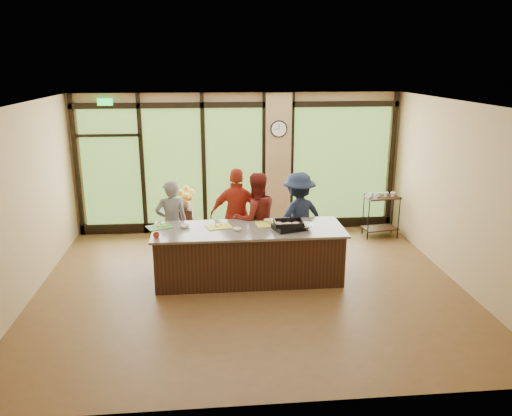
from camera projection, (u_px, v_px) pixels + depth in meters
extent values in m
plane|color=brown|center=(250.00, 286.00, 8.33)|extent=(7.00, 7.00, 0.00)
plane|color=silver|center=(250.00, 104.00, 7.49)|extent=(7.00, 7.00, 0.00)
plane|color=tan|center=(239.00, 163.00, 10.78)|extent=(7.00, 0.00, 7.00)
plane|color=tan|center=(21.00, 206.00, 7.59)|extent=(0.00, 6.00, 6.00)
plane|color=tan|center=(461.00, 195.00, 8.22)|extent=(0.00, 6.00, 6.00)
cube|color=tan|center=(278.00, 163.00, 10.80)|extent=(0.55, 0.12, 3.00)
cube|color=black|center=(238.00, 105.00, 10.38)|extent=(6.90, 0.08, 0.12)
cube|color=black|center=(239.00, 225.00, 11.12)|extent=(6.90, 0.08, 0.20)
cube|color=#19D83F|center=(105.00, 102.00, 10.06)|extent=(0.30, 0.04, 0.14)
cube|color=#386B25|center=(111.00, 168.00, 10.52)|extent=(1.20, 0.02, 2.50)
cube|color=#386B25|center=(173.00, 167.00, 10.64)|extent=(1.20, 0.02, 2.50)
cube|color=#386B25|center=(234.00, 166.00, 10.75)|extent=(1.20, 0.02, 2.50)
cube|color=#386B25|center=(341.00, 164.00, 10.96)|extent=(2.10, 0.02, 2.50)
cube|color=black|center=(77.00, 167.00, 10.42)|extent=(0.08, 0.08, 3.00)
cube|color=black|center=(142.00, 166.00, 10.54)|extent=(0.08, 0.08, 3.00)
cube|color=black|center=(204.00, 164.00, 10.66)|extent=(0.08, 0.08, 3.00)
cube|color=black|center=(264.00, 163.00, 10.78)|extent=(0.08, 0.08, 3.00)
cube|color=black|center=(292.00, 163.00, 10.83)|extent=(0.08, 0.08, 3.00)
cube|color=black|center=(392.00, 161.00, 11.03)|extent=(0.08, 0.08, 3.00)
cube|color=black|center=(249.00, 255.00, 8.49)|extent=(3.10, 1.00, 0.88)
cube|color=slate|center=(249.00, 230.00, 8.36)|extent=(3.20, 1.10, 0.04)
cylinder|color=black|center=(279.00, 129.00, 10.52)|extent=(0.36, 0.04, 0.36)
cylinder|color=white|center=(279.00, 129.00, 10.50)|extent=(0.31, 0.01, 0.31)
cube|color=black|center=(279.00, 127.00, 10.48)|extent=(0.01, 0.00, 0.11)
cube|color=black|center=(277.00, 129.00, 10.49)|extent=(0.09, 0.00, 0.01)
imported|color=slate|center=(172.00, 223.00, 9.03)|extent=(0.65, 0.50, 1.60)
imported|color=maroon|center=(256.00, 219.00, 9.03)|extent=(0.97, 0.84, 1.73)
imported|color=#A72C19|center=(238.00, 216.00, 9.17)|extent=(1.11, 0.64, 1.77)
imported|color=#182136|center=(298.00, 217.00, 9.25)|extent=(1.24, 0.99, 1.68)
cube|color=black|center=(288.00, 227.00, 8.30)|extent=(0.56, 0.50, 0.08)
imported|color=silver|center=(303.00, 226.00, 8.35)|extent=(0.40, 0.40, 0.08)
cube|color=#3A8A32|center=(159.00, 227.00, 8.42)|extent=(0.49, 0.44, 0.01)
cube|color=gold|center=(219.00, 227.00, 8.44)|extent=(0.48, 0.41, 0.01)
cube|color=gold|center=(269.00, 224.00, 8.58)|extent=(0.49, 0.39, 0.01)
imported|color=white|center=(185.00, 226.00, 8.40)|extent=(0.16, 0.16, 0.05)
imported|color=white|center=(237.00, 229.00, 8.25)|extent=(0.17, 0.17, 0.04)
imported|color=white|center=(268.00, 220.00, 8.73)|extent=(0.16, 0.16, 0.03)
imported|color=#A71C10|center=(156.00, 235.00, 7.91)|extent=(0.11, 0.11, 0.08)
cube|color=black|center=(184.00, 225.00, 10.31)|extent=(0.38, 0.38, 0.72)
imported|color=olive|center=(183.00, 202.00, 10.17)|extent=(0.33, 0.33, 0.27)
cube|color=black|center=(380.00, 228.00, 10.69)|extent=(0.77, 0.51, 0.03)
cube|color=black|center=(382.00, 197.00, 10.50)|extent=(0.77, 0.51, 0.03)
cylinder|color=black|center=(368.00, 219.00, 10.41)|extent=(0.02, 0.02, 0.92)
cylinder|color=black|center=(399.00, 218.00, 10.47)|extent=(0.02, 0.02, 0.92)
cylinder|color=black|center=(363.00, 214.00, 10.76)|extent=(0.02, 0.02, 0.92)
cylinder|color=black|center=(393.00, 213.00, 10.82)|extent=(0.02, 0.02, 0.92)
imported|color=silver|center=(372.00, 195.00, 10.46)|extent=(0.12, 0.12, 0.09)
imported|color=silver|center=(379.00, 195.00, 10.47)|extent=(0.12, 0.12, 0.09)
imported|color=silver|center=(386.00, 194.00, 10.49)|extent=(0.12, 0.12, 0.09)
imported|color=silver|center=(393.00, 194.00, 10.50)|extent=(0.12, 0.12, 0.09)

